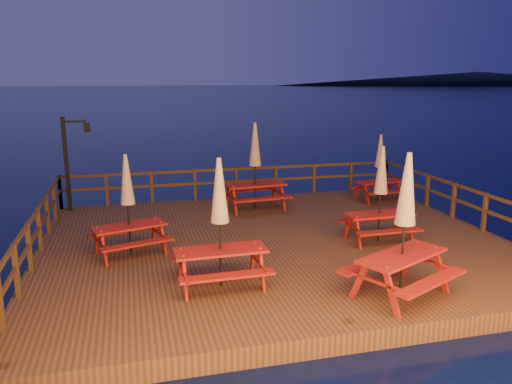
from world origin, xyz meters
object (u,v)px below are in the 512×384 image
(lamp_post, at_px, (71,155))
(picnic_table_2, at_px, (128,203))
(picnic_table_1, at_px, (220,221))
(picnic_table_0, at_px, (405,223))

(lamp_post, xyz_separation_m, picnic_table_2, (1.69, -4.69, -0.52))
(lamp_post, xyz_separation_m, picnic_table_1, (3.48, -7.09, -0.40))
(picnic_table_0, distance_m, picnic_table_1, 3.60)
(picnic_table_0, bearing_deg, picnic_table_1, 133.02)
(picnic_table_0, xyz_separation_m, picnic_table_2, (-5.14, 3.71, -0.20))
(picnic_table_1, xyz_separation_m, picnic_table_2, (-1.78, 2.40, -0.11))
(picnic_table_1, distance_m, picnic_table_2, 2.99)
(lamp_post, relative_size, picnic_table_0, 1.05)
(lamp_post, relative_size, picnic_table_2, 1.22)
(lamp_post, distance_m, picnic_table_0, 10.83)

